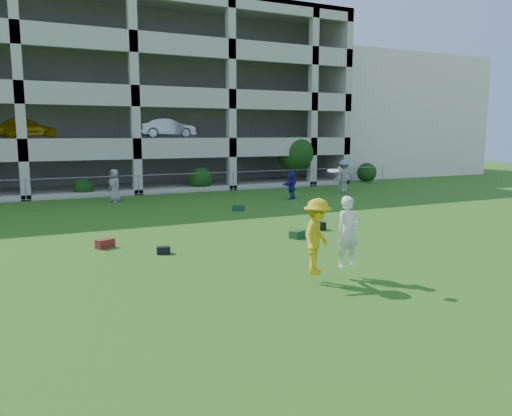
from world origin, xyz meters
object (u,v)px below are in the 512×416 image
bystander_e (341,176)px  frisbee_contest (325,235)px  bystander_f (344,176)px  stucco_building (363,118)px  bystander_d (292,185)px  crate_d (320,226)px  parking_garage (109,99)px  bystander_c (115,186)px

bystander_e → frisbee_contest: bearing=102.7°
bystander_f → stucco_building: bearing=-123.9°
stucco_building → bystander_d: (-15.83, -14.38, -4.22)m
bystander_d → crate_d: bearing=32.4°
crate_d → bystander_d: bearing=67.2°
bystander_e → stucco_building: bearing=-82.6°
bystander_d → bystander_e: (4.77, 2.05, 0.18)m
bystander_d → parking_garage: size_ratio=0.05×
frisbee_contest → parking_garage: parking_garage is taller
stucco_building → bystander_e: bearing=-131.9°
crate_d → parking_garage: size_ratio=0.01×
stucco_building → frisbee_contest: (-22.79, -28.17, -3.85)m
stucco_building → bystander_e: size_ratio=8.38×
frisbee_contest → bystander_c: bearing=96.8°
stucco_building → bystander_d: bearing=-137.7°
bystander_d → bystander_f: bearing=160.6°
crate_d → frisbee_contest: 6.68m
crate_d → stucco_building: bearing=49.5°
bystander_e → parking_garage: (-11.95, 12.02, 5.06)m
stucco_building → bystander_c: bearing=-155.3°
bystander_c → parking_garage: bearing=147.9°
bystander_f → parking_garage: size_ratio=0.07×
bystander_e → bystander_f: bearing=111.3°
bystander_c → bystander_f: bearing=59.2°
bystander_c → frisbee_contest: 16.91m
bystander_c → bystander_e: 13.76m
bystander_d → bystander_f: bystander_f is taller
bystander_e → bystander_f: bystander_f is taller
crate_d → bystander_e: bearing=51.3°
parking_garage → stucco_building: bearing=0.7°
bystander_d → bystander_f: size_ratio=0.77×
stucco_building → bystander_e: 17.04m
bystander_c → crate_d: bystander_c is taller
bystander_c → bystander_e: bearing=63.1°
bystander_c → bystander_f: 13.39m
crate_d → parking_garage: bearing=99.5°
stucco_building → frisbee_contest: size_ratio=6.38×
stucco_building → parking_garage: bearing=-179.3°
bystander_d → parking_garage: 16.65m
stucco_building → crate_d: bearing=-130.5°
bystander_c → parking_garage: 12.35m
bystander_e → parking_garage: size_ratio=0.06×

